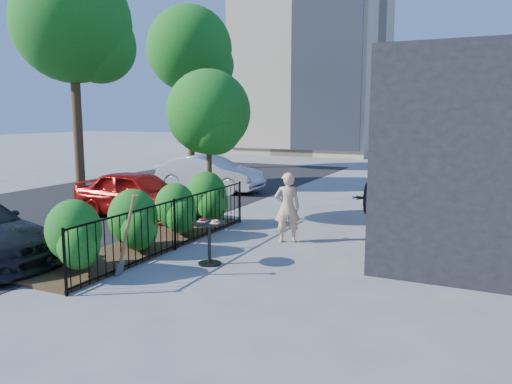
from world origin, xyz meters
The scene contains 13 objects.
ground centered at (0.00, 0.00, 0.00)m, with size 120.00×120.00×0.00m, color gray.
fence centered at (-1.50, 0.00, 0.56)m, with size 0.05×6.05×1.10m.
planting_bed centered at (-2.20, 0.00, 0.04)m, with size 1.30×6.00×0.08m, color #382616.
shrubs centered at (-2.10, 0.10, 0.70)m, with size 1.10×5.60×1.24m.
patio_tree centered at (-2.24, 2.76, 2.76)m, with size 2.20×2.20×3.94m.
street centered at (-7.00, 3.00, 0.00)m, with size 9.00×30.00×0.01m, color black.
street_tree_near centered at (-9.94, 5.96, 5.92)m, with size 4.40×4.40×8.28m.
street_tree_far centered at (-9.94, 13.96, 5.92)m, with size 4.40×4.40×8.28m.
cafe_table centered at (-0.33, -0.57, 0.57)m, with size 0.65×0.65×0.88m.
woman centered at (0.38, 1.65, 0.79)m, with size 0.57×0.38×1.57m, color #E2B392.
shovel centered at (-1.26, -1.86, 0.67)m, with size 0.52×0.20×1.53m.
car_red centered at (-4.40, 2.49, 0.65)m, with size 1.54×3.82×1.30m, color #A3100D.
car_silver centered at (-5.01, 7.41, 0.66)m, with size 1.40×4.02×1.32m, color #B8B8BE.
Camera 1 is at (4.39, -8.52, 2.82)m, focal length 35.00 mm.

